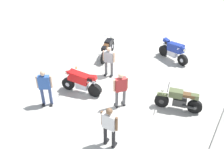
{
  "coord_description": "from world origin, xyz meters",
  "views": [
    {
      "loc": [
        8.26,
        4.77,
        7.28
      ],
      "look_at": [
        -0.26,
        -0.41,
        0.75
      ],
      "focal_mm": 42.04,
      "sensor_mm": 36.0,
      "label": 1
    }
  ],
  "objects": [
    {
      "name": "ground_plane",
      "position": [
        0.0,
        0.0,
        0.0
      ],
      "size": [
        40.0,
        40.0,
        0.0
      ],
      "primitive_type": "plane",
      "color": "#ADAAA3"
    },
    {
      "name": "person_in_white_shirt",
      "position": [
        2.76,
        1.32,
        0.98
      ],
      "size": [
        0.31,
        0.66,
        1.71
      ],
      "rotation": [
        0.0,
        0.0,
        3.14
      ],
      "color": "#262628",
      "rests_on": "ground"
    },
    {
      "name": "motorcycle_black_cruiser",
      "position": [
        -2.67,
        -2.17,
        0.52
      ],
      "size": [
        2.06,
        0.76,
        1.09
      ],
      "rotation": [
        0.0,
        0.0,
        3.38
      ],
      "color": "black",
      "rests_on": "ground"
    },
    {
      "name": "traffic_cone",
      "position": [
        -0.31,
        -2.54,
        0.26
      ],
      "size": [
        0.36,
        0.36,
        0.53
      ],
      "color": "black",
      "rests_on": "ground"
    },
    {
      "name": "motorcycle_red_sportbike",
      "position": [
        0.75,
        -1.44,
        0.59
      ],
      "size": [
        0.7,
        1.95,
        1.14
      ],
      "rotation": [
        0.0,
        0.0,
        4.88
      ],
      "color": "black",
      "rests_on": "ground"
    },
    {
      "name": "motorcycle_olive_vintage",
      "position": [
        -0.38,
        2.74,
        0.49
      ],
      "size": [
        0.79,
        1.93,
        1.07
      ],
      "rotation": [
        0.0,
        0.0,
        4.97
      ],
      "color": "black",
      "rests_on": "ground"
    },
    {
      "name": "motorcycle_blue_sportbike",
      "position": [
        -4.25,
        1.1,
        0.59
      ],
      "size": [
        0.98,
        1.88,
        1.14
      ],
      "rotation": [
        0.0,
        0.0,
        1.19
      ],
      "color": "black",
      "rests_on": "ground"
    },
    {
      "name": "person_in_blue_shirt",
      "position": [
        2.2,
        -2.17,
        0.98
      ],
      "size": [
        0.5,
        0.6,
        1.71
      ],
      "rotation": [
        0.0,
        0.0,
        0.56
      ],
      "color": "#384772",
      "rests_on": "ground"
    },
    {
      "name": "person_in_red_shirt",
      "position": [
        0.69,
        0.58,
        0.96
      ],
      "size": [
        0.57,
        0.52,
        1.69
      ],
      "rotation": [
        0.0,
        0.0,
        4.04
      ],
      "color": "#59595B",
      "rests_on": "ground"
    },
    {
      "name": "curb_edge",
      "position": [
        0.0,
        4.6,
        0.07
      ],
      "size": [
        14.0,
        0.3,
        0.15
      ],
      "primitive_type": "cube",
      "color": "gray",
      "rests_on": "ground"
    },
    {
      "name": "person_in_gray_shirt",
      "position": [
        -1.11,
        -1.11,
        0.88
      ],
      "size": [
        0.37,
        0.63,
        1.58
      ],
      "rotation": [
        0.0,
        0.0,
        0.19
      ],
      "color": "#59595B",
      "rests_on": "ground"
    }
  ]
}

